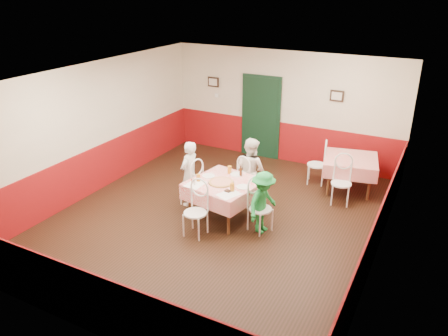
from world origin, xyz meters
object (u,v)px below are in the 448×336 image
at_px(glass_a, 198,178).
at_px(glass_b, 232,187).
at_px(chair_second_a, 316,165).
at_px(diner_right, 263,203).
at_px(main_table, 224,200).
at_px(diner_left, 189,174).
at_px(pizza, 221,182).
at_px(glass_c, 230,170).
at_px(chair_near, 195,213).
at_px(wallet, 228,191).
at_px(chair_right, 260,209).
at_px(beer_bottle, 241,171).
at_px(chair_left, 191,185).
at_px(chair_second_b, 341,184).
at_px(chair_far, 249,182).
at_px(second_table, 349,174).
at_px(diner_far, 250,170).

relative_size(glass_a, glass_b, 0.93).
distance_m(chair_second_a, glass_a, 3.06).
bearing_deg(diner_right, main_table, 88.72).
bearing_deg(diner_left, main_table, 84.46).
xyz_separation_m(pizza, glass_c, (-0.06, 0.48, 0.06)).
height_order(glass_b, diner_left, diner_left).
xyz_separation_m(glass_b, diner_right, (0.57, 0.12, -0.24)).
xyz_separation_m(pizza, glass_a, (-0.43, -0.13, 0.05)).
distance_m(chair_near, wallet, 0.72).
bearing_deg(chair_right, chair_second_a, 15.59).
relative_size(glass_c, beer_bottle, 0.78).
distance_m(chair_left, chair_second_b, 3.11).
xyz_separation_m(chair_far, glass_b, (0.17, -1.12, 0.39)).
xyz_separation_m(beer_bottle, diner_left, (-1.05, -0.24, -0.17)).
bearing_deg(chair_far, diner_right, 143.42).
distance_m(main_table, pizza, 0.41).
bearing_deg(pizza, second_table, 51.99).
xyz_separation_m(beer_bottle, wallet, (0.09, -0.74, -0.09)).
height_order(chair_left, chair_right, same).
relative_size(second_table, diner_left, 0.81).
distance_m(second_table, chair_right, 2.75).
distance_m(glass_b, diner_left, 1.29).
xyz_separation_m(chair_far, pizza, (-0.18, -0.90, 0.33)).
height_order(pizza, diner_left, diner_left).
height_order(chair_left, glass_b, glass_b).
relative_size(chair_second_a, glass_c, 5.82).
xyz_separation_m(chair_right, wallet, (-0.58, -0.19, 0.32)).
distance_m(glass_a, glass_b, 0.78).
bearing_deg(second_table, beer_bottle, -130.95).
distance_m(chair_second_a, beer_bottle, 2.25).
distance_m(second_table, pizza, 3.14).
bearing_deg(diner_left, second_table, 133.37).
xyz_separation_m(second_table, beer_bottle, (-1.73, -1.99, 0.48)).
bearing_deg(chair_near, glass_c, 86.83).
distance_m(second_table, glass_b, 3.13).
xyz_separation_m(wallet, diner_far, (-0.10, 1.22, -0.07)).
relative_size(glass_b, wallet, 1.38).
distance_m(second_table, chair_far, 2.33).
height_order(main_table, glass_c, glass_c).
distance_m(beer_bottle, diner_far, 0.51).
distance_m(glass_b, diner_far, 1.19).
bearing_deg(diner_right, chair_second_b, -20.32).
distance_m(chair_second_b, diner_right, 2.06).
bearing_deg(chair_far, chair_left, 51.79).
xyz_separation_m(main_table, chair_near, (-0.15, -0.84, 0.08)).
bearing_deg(chair_second_a, glass_b, -28.81).
bearing_deg(wallet, chair_second_b, 60.57).
distance_m(chair_second_a, glass_c, 2.36).
xyz_separation_m(chair_right, diner_right, (0.05, -0.01, 0.15)).
bearing_deg(chair_near, chair_far, 79.36).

